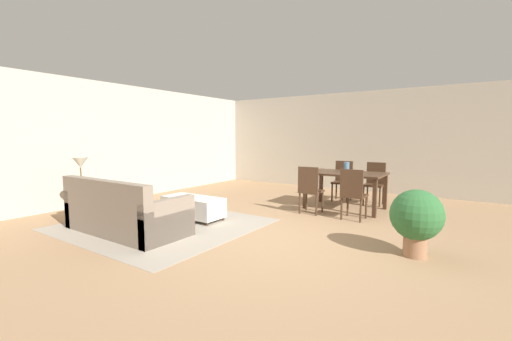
{
  "coord_description": "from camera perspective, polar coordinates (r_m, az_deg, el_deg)",
  "views": [
    {
      "loc": [
        2.49,
        -4.04,
        1.49
      ],
      "look_at": [
        -1.08,
        1.24,
        0.83
      ],
      "focal_mm": 22.93,
      "sensor_mm": 36.0,
      "label": 1
    }
  ],
  "objects": [
    {
      "name": "wall_back",
      "position": [
        9.37,
        18.7,
        4.79
      ],
      "size": [
        9.0,
        0.12,
        2.7
      ],
      "primitive_type": "cube",
      "color": "#BCB2A0",
      "rests_on": "ground_plane"
    },
    {
      "name": "ottoman_table",
      "position": [
        6.07,
        -10.9,
        -6.15
      ],
      "size": [
        1.15,
        0.52,
        0.4
      ],
      "color": "silver",
      "rests_on": "ground_plane"
    },
    {
      "name": "dining_chair_near_right",
      "position": [
        6.07,
        16.56,
        -3.52
      ],
      "size": [
        0.4,
        0.4,
        0.92
      ],
      "color": "#422B1C",
      "rests_on": "ground_plane"
    },
    {
      "name": "area_rug",
      "position": [
        5.85,
        -15.91,
        -9.01
      ],
      "size": [
        3.0,
        2.8,
        0.01
      ],
      "primitive_type": "cube",
      "color": "gray",
      "rests_on": "ground_plane"
    },
    {
      "name": "dining_chair_near_left",
      "position": [
        6.37,
        9.37,
        -2.91
      ],
      "size": [
        0.42,
        0.42,
        0.92
      ],
      "color": "#422B1C",
      "rests_on": "ground_plane"
    },
    {
      "name": "ground_plane",
      "position": [
        4.97,
        2.31,
        -11.52
      ],
      "size": [
        10.8,
        10.8,
        0.0
      ],
      "primitive_type": "plane",
      "color": "#9E7A56"
    },
    {
      "name": "dining_table",
      "position": [
        6.94,
        15.33,
        -1.08
      ],
      "size": [
        1.52,
        0.96,
        0.76
      ],
      "color": "#422B1C",
      "rests_on": "ground_plane"
    },
    {
      "name": "vase_centerpiece",
      "position": [
        6.94,
        15.51,
        0.56
      ],
      "size": [
        0.11,
        0.11,
        0.21
      ],
      "primitive_type": "cylinder",
      "color": "slate",
      "rests_on": "dining_table"
    },
    {
      "name": "couch",
      "position": [
        5.53,
        -22.0,
        -7.01
      ],
      "size": [
        2.04,
        0.91,
        0.86
      ],
      "color": "gray",
      "rests_on": "ground_plane"
    },
    {
      "name": "wall_left",
      "position": [
        8.33,
        -23.06,
        4.51
      ],
      "size": [
        0.12,
        11.0,
        2.7
      ],
      "primitive_type": "cube",
      "color": "#BCB2A0",
      "rests_on": "ground_plane"
    },
    {
      "name": "dining_chair_far_left",
      "position": [
        7.88,
        14.9,
        -1.33
      ],
      "size": [
        0.43,
        0.43,
        0.92
      ],
      "color": "#422B1C",
      "rests_on": "ground_plane"
    },
    {
      "name": "table_lamp",
      "position": [
        6.58,
        -28.32,
        1.03
      ],
      "size": [
        0.26,
        0.26,
        0.53
      ],
      "color": "brown",
      "rests_on": "side_table"
    },
    {
      "name": "potted_plant",
      "position": [
        4.54,
        26.2,
        -7.31
      ],
      "size": [
        0.63,
        0.63,
        0.84
      ],
      "color": "#996B4C",
      "rests_on": "ground_plane"
    },
    {
      "name": "dining_chair_far_right",
      "position": [
        7.66,
        20.01,
        -1.69
      ],
      "size": [
        0.41,
        0.41,
        0.92
      ],
      "color": "#422B1C",
      "rests_on": "ground_plane"
    },
    {
      "name": "side_table",
      "position": [
        6.65,
        -28.09,
        -3.6
      ],
      "size": [
        0.4,
        0.4,
        0.6
      ],
      "color": "olive",
      "rests_on": "ground_plane"
    }
  ]
}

